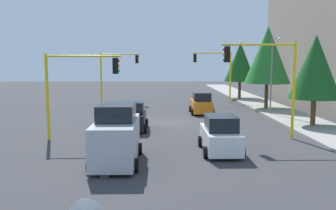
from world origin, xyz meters
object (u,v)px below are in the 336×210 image
at_px(traffic_signal_far_left, 215,67).
at_px(traffic_signal_far_right, 116,68).
at_px(car_black, 133,117).
at_px(car_orange, 201,104).
at_px(tree_roadside_far, 240,62).
at_px(delivery_van_silver, 117,136).
at_px(tree_roadside_near, 315,67).
at_px(traffic_signal_near_right, 78,79).
at_px(traffic_signal_near_left, 266,71).
at_px(tree_roadside_mid, 268,55).
at_px(car_white, 220,135).
at_px(street_lamp_curbside, 273,66).

xyz_separation_m(traffic_signal_far_left, traffic_signal_far_right, (0.00, -11.44, -0.09)).
bearing_deg(car_black, car_orange, 143.93).
distance_m(tree_roadside_far, car_black, 24.35).
bearing_deg(delivery_van_silver, car_orange, 159.99).
distance_m(traffic_signal_far_right, tree_roadside_near, 22.78).
height_order(tree_roadside_near, delivery_van_silver, tree_roadside_near).
height_order(traffic_signal_near_right, tree_roadside_near, tree_roadside_near).
height_order(traffic_signal_near_left, car_black, traffic_signal_near_left).
bearing_deg(tree_roadside_near, traffic_signal_near_right, -76.07).
distance_m(traffic_signal_near_left, delivery_van_silver, 10.30).
xyz_separation_m(traffic_signal_near_right, tree_roadside_mid, (-14.00, 15.63, 1.69)).
xyz_separation_m(tree_roadside_far, delivery_van_silver, (29.09, -12.24, -3.44)).
bearing_deg(car_white, street_lamp_curbside, 152.41).
distance_m(traffic_signal_far_right, car_white, 24.84).
bearing_deg(tree_roadside_mid, car_black, -49.31).
distance_m(street_lamp_curbside, car_orange, 7.13).
xyz_separation_m(traffic_signal_near_right, traffic_signal_near_left, (0.00, 11.36, 0.45)).
bearing_deg(tree_roadside_far, delivery_van_silver, -22.82).
height_order(traffic_signal_near_right, car_orange, traffic_signal_near_right).
xyz_separation_m(traffic_signal_far_left, delivery_van_silver, (25.09, -8.47, -2.88)).
bearing_deg(tree_roadside_near, street_lamp_curbside, -166.95).
height_order(traffic_signal_near_left, car_white, traffic_signal_near_left).
bearing_deg(tree_roadside_near, car_black, -86.48).
relative_size(tree_roadside_far, car_orange, 1.96).
bearing_deg(car_orange, traffic_signal_near_right, -38.50).
distance_m(traffic_signal_near_right, car_orange, 14.33).
height_order(tree_roadside_far, delivery_van_silver, tree_roadside_far).
bearing_deg(street_lamp_curbside, car_black, -61.40).
relative_size(traffic_signal_far_right, car_black, 1.52).
relative_size(street_lamp_curbside, tree_roadside_near, 1.05).
bearing_deg(traffic_signal_far_left, traffic_signal_near_right, -29.59).
bearing_deg(tree_roadside_far, car_white, -14.44).
distance_m(traffic_signal_near_right, traffic_signal_near_left, 11.37).
bearing_deg(traffic_signal_near_left, car_orange, -166.61).
bearing_deg(car_black, car_white, 38.14).
bearing_deg(car_white, tree_roadside_far, 165.56).
relative_size(traffic_signal_near_left, car_white, 1.47).
distance_m(traffic_signal_near_left, car_orange, 11.77).
xyz_separation_m(traffic_signal_far_left, tree_roadside_mid, (6.00, 4.27, 1.25)).
distance_m(delivery_van_silver, car_black, 8.30).
distance_m(traffic_signal_near_right, tree_roadside_near, 16.63).
xyz_separation_m(tree_roadside_near, car_orange, (-7.00, -7.38, -3.47)).
relative_size(tree_roadside_near, delivery_van_silver, 1.39).
bearing_deg(tree_roadside_mid, traffic_signal_far_left, -144.57).
bearing_deg(traffic_signal_far_left, traffic_signal_near_left, 0.01).
relative_size(car_orange, car_black, 0.97).
bearing_deg(car_orange, traffic_signal_near_left, 13.39).
bearing_deg(traffic_signal_far_right, car_black, 10.61).
distance_m(traffic_signal_near_left, tree_roadside_mid, 14.69).
bearing_deg(delivery_van_silver, traffic_signal_far_left, 161.35).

